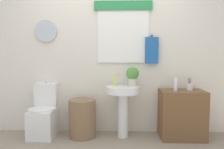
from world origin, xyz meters
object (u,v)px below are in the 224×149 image
object	(u,v)px
toilet	(44,116)
potted_plant	(133,75)
laundry_hamper	(82,118)
wooden_cabinet	(182,114)
lotion_bottle	(176,84)
soap_bottle	(115,80)
pedestal_sink	(123,100)
toothbrush_cup	(190,87)

from	to	relation	value
toilet	potted_plant	world-z (taller)	potted_plant
laundry_hamper	potted_plant	xyz separation A→B (m)	(0.75, 0.06, 0.64)
toilet	wooden_cabinet	distance (m)	2.05
potted_plant	lotion_bottle	xyz separation A→B (m)	(0.61, -0.10, -0.12)
laundry_hamper	soap_bottle	size ratio (longest dim) A/B	3.01
pedestal_sink	wooden_cabinet	world-z (taller)	pedestal_sink
toilet	soap_bottle	bearing A→B (deg)	0.73
wooden_cabinet	toothbrush_cup	distance (m)	0.42
toilet	wooden_cabinet	size ratio (longest dim) A/B	1.14
pedestal_sink	toothbrush_cup	size ratio (longest dim) A/B	4.11
laundry_hamper	wooden_cabinet	distance (m)	1.47
wooden_cabinet	soap_bottle	size ratio (longest dim) A/B	3.79
wooden_cabinet	toothbrush_cup	world-z (taller)	toothbrush_cup
toilet	lotion_bottle	xyz separation A→B (m)	(1.94, -0.08, 0.49)
toilet	pedestal_sink	distance (m)	1.22
soap_bottle	toothbrush_cup	xyz separation A→B (m)	(1.09, -0.03, -0.09)
toilet	potted_plant	xyz separation A→B (m)	(1.33, 0.02, 0.62)
laundry_hamper	pedestal_sink	size ratio (longest dim) A/B	0.74
pedestal_sink	toothbrush_cup	xyz separation A→B (m)	(0.97, 0.02, 0.20)
pedestal_sink	wooden_cabinet	xyz separation A→B (m)	(0.86, 0.00, -0.21)
toilet	laundry_hamper	distance (m)	0.59
toilet	laundry_hamper	bearing A→B (deg)	-3.56
potted_plant	toothbrush_cup	size ratio (longest dim) A/B	1.52
toilet	pedestal_sink	xyz separation A→B (m)	(1.19, -0.04, 0.26)
pedestal_sink	lotion_bottle	size ratio (longest dim) A/B	4.14
potted_plant	lotion_bottle	size ratio (longest dim) A/B	1.53
potted_plant	pedestal_sink	bearing A→B (deg)	-156.80
potted_plant	laundry_hamper	bearing A→B (deg)	-175.40
toilet	soap_bottle	size ratio (longest dim) A/B	4.34
potted_plant	lotion_bottle	distance (m)	0.63
toilet	wooden_cabinet	world-z (taller)	toilet
soap_bottle	lotion_bottle	bearing A→B (deg)	-5.90
lotion_bottle	toothbrush_cup	distance (m)	0.23
wooden_cabinet	soap_bottle	distance (m)	1.10
toilet	laundry_hamper	xyz separation A→B (m)	(0.59, -0.04, -0.02)
laundry_hamper	lotion_bottle	distance (m)	1.45
toilet	potted_plant	bearing A→B (deg)	1.02
toothbrush_cup	toilet	bearing A→B (deg)	179.57
toilet	pedestal_sink	world-z (taller)	toilet
toilet	toothbrush_cup	size ratio (longest dim) A/B	4.35
toilet	toothbrush_cup	bearing A→B (deg)	-0.43
toilet	toothbrush_cup	xyz separation A→B (m)	(2.16, -0.02, 0.46)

